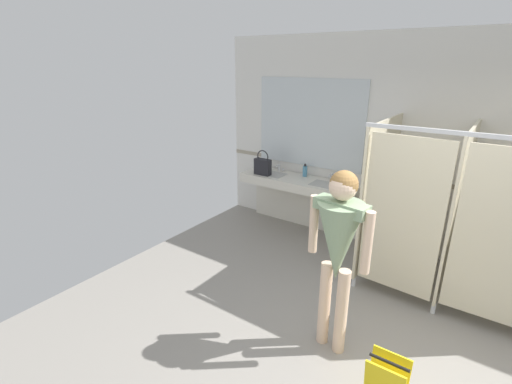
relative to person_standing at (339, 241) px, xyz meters
The scene contains 8 objects.
wall_back 2.57m from the person_standing, 73.11° to the left, with size 7.36×0.12×2.94m, color silver.
wall_back_tile_band 2.48m from the person_standing, 72.68° to the left, with size 7.36×0.01×0.06m, color #9E937F.
vanity_counter 2.68m from the person_standing, 124.93° to the left, with size 1.86×0.55×0.97m.
mirror_panel 2.86m from the person_standing, 122.63° to the left, with size 1.76×0.02×1.33m, color silver.
bathroom_stalls 1.67m from the person_standing, 64.59° to the left, with size 1.84×1.35×1.97m.
person_standing is the anchor object (origin of this frame).
handbag 2.85m from the person_standing, 137.10° to the left, with size 0.27×0.11×0.40m.
soap_dispenser 2.70m from the person_standing, 123.61° to the left, with size 0.07×0.07×0.20m.
Camera 1 is at (0.28, -2.50, 2.56)m, focal length 25.58 mm.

